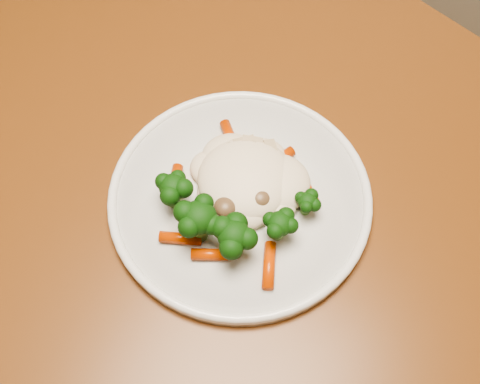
# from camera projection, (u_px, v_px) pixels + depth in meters

# --- Properties ---
(dining_table) EXTENTS (1.51, 1.27, 0.75)m
(dining_table) POSITION_uv_depth(u_px,v_px,m) (250.00, 288.00, 0.70)
(dining_table) COLOR brown
(dining_table) RESTS_ON ground
(plate) EXTENTS (0.28, 0.28, 0.01)m
(plate) POSITION_uv_depth(u_px,v_px,m) (240.00, 198.00, 0.65)
(plate) COLOR white
(plate) RESTS_ON dining_table
(meal) EXTENTS (0.17, 0.17, 0.05)m
(meal) POSITION_uv_depth(u_px,v_px,m) (236.00, 194.00, 0.62)
(meal) COLOR #F8E6C6
(meal) RESTS_ON plate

